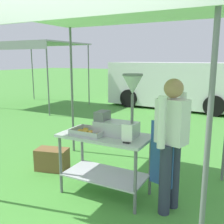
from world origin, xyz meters
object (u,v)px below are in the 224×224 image
donut_tray (89,132)px  supply_crate (52,159)px  menu_sign (127,135)px  neighbour_tent (36,45)px  donut_fryer (120,114)px  van_white (177,84)px  donut_cart (105,151)px  stall_canopy (108,15)px  vendor (171,139)px

donut_tray → supply_crate: (-0.96, 0.34, -0.68)m
menu_sign → neighbour_tent: neighbour_tent is taller
donut_fryer → van_white: 7.02m
donut_cart → supply_crate: bearing=166.9°
menu_sign → van_white: 7.28m
menu_sign → supply_crate: 1.80m
donut_tray → supply_crate: bearing=160.5°
donut_tray → donut_cart: bearing=19.0°
donut_tray → menu_sign: bearing=-11.3°
supply_crate → donut_fryer: bearing=-9.2°
stall_canopy → donut_cart: 1.74m
menu_sign → supply_crate: menu_sign is taller
menu_sign → neighbour_tent: bearing=140.8°
van_white → stall_canopy: bearing=-83.6°
donut_tray → stall_canopy: bearing=39.8°
stall_canopy → van_white: bearing=96.4°
menu_sign → vendor: bearing=23.0°
donut_fryer → neighbour_tent: (-5.79, 4.65, 1.20)m
donut_fryer → supply_crate: bearing=170.8°
stall_canopy → supply_crate: bearing=171.6°
vendor → van_white: (-1.65, 6.99, -0.03)m
stall_canopy → donut_cart: bearing=-90.0°
vendor → neighbour_tent: 8.12m
stall_canopy → donut_fryer: bearing=-13.8°
neighbour_tent → donut_cart: bearing=-40.1°
donut_cart → stall_canopy: bearing=90.0°
vendor → supply_crate: vendor is taller
stall_canopy → van_white: (-0.77, 6.90, -1.48)m
vendor → neighbour_tent: (-6.47, 4.69, 1.43)m
van_white → donut_fryer: bearing=-82.1°
van_white → vendor: bearing=-76.7°
van_white → supply_crate: bearing=-93.4°
donut_cart → van_white: van_white is taller
donut_tray → vendor: (1.08, 0.08, 0.04)m
donut_cart → donut_tray: donut_tray is taller
donut_tray → van_white: (-0.57, 7.07, 0.01)m
menu_sign → vendor: vendor is taller
donut_fryer → van_white: van_white is taller
stall_canopy → donut_fryer: stall_canopy is taller
donut_cart → van_white: (-0.77, 7.00, 0.26)m
donut_cart → menu_sign: size_ratio=5.39×
donut_cart → vendor: (0.88, 0.01, 0.28)m
supply_crate → stall_canopy: bearing=-8.4°
donut_fryer → van_white: bearing=97.9°
vendor → supply_crate: size_ratio=2.78×
donut_tray → van_white: bearing=94.6°
menu_sign → van_white: van_white is taller
vendor → neighbour_tent: bearing=144.0°
donut_cart → neighbour_tent: bearing=139.9°
supply_crate → van_white: size_ratio=0.11×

